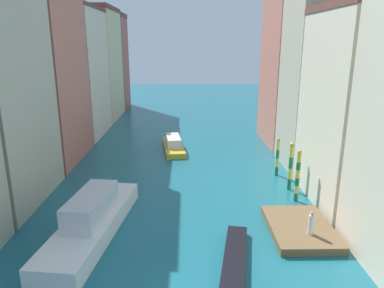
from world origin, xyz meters
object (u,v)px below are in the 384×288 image
(person_on_dock, at_px, (311,224))
(gondola_black, at_px, (233,272))
(motorboat_0, at_px, (173,145))
(mooring_pole_0, at_px, (298,175))
(vaporetto_white, at_px, (92,220))
(waterfront_dock, at_px, (300,228))
(mooring_pole_1, at_px, (291,166))
(mooring_pole_2, at_px, (277,156))

(person_on_dock, bearing_deg, gondola_black, -146.72)
(motorboat_0, bearing_deg, mooring_pole_0, -54.79)
(vaporetto_white, distance_m, gondola_black, 10.34)
(waterfront_dock, height_order, mooring_pole_1, mooring_pole_1)
(waterfront_dock, xyz_separation_m, gondola_black, (-5.27, -4.87, 0.00))
(mooring_pole_2, relative_size, gondola_black, 0.40)
(mooring_pole_0, xyz_separation_m, gondola_black, (-6.47, -9.94, -2.01))
(mooring_pole_2, bearing_deg, mooring_pole_0, -88.49)
(vaporetto_white, relative_size, gondola_black, 1.32)
(waterfront_dock, height_order, motorboat_0, motorboat_0)
(vaporetto_white, xyz_separation_m, gondola_black, (9.10, -4.85, -0.77))
(gondola_black, distance_m, motorboat_0, 25.52)
(waterfront_dock, height_order, mooring_pole_0, mooring_pole_0)
(gondola_black, bearing_deg, mooring_pole_2, 68.46)
(waterfront_dock, xyz_separation_m, vaporetto_white, (-14.37, -0.02, 0.77))
(gondola_black, relative_size, motorboat_0, 1.17)
(vaporetto_white, height_order, gondola_black, vaporetto_white)
(mooring_pole_2, distance_m, gondola_black, 17.28)
(mooring_pole_0, xyz_separation_m, mooring_pole_1, (0.10, 2.44, -0.04))
(person_on_dock, height_order, gondola_black, person_on_dock)
(person_on_dock, height_order, vaporetto_white, vaporetto_white)
(gondola_black, bearing_deg, motorboat_0, 99.62)
(mooring_pole_0, relative_size, motorboat_0, 0.54)
(waterfront_dock, bearing_deg, motorboat_0, 115.18)
(waterfront_dock, bearing_deg, mooring_pole_1, 80.17)
(vaporetto_white, bearing_deg, mooring_pole_1, 25.67)
(waterfront_dock, bearing_deg, vaporetto_white, -179.94)
(waterfront_dock, bearing_deg, mooring_pole_0, 76.70)
(mooring_pole_0, height_order, mooring_pole_2, mooring_pole_0)
(waterfront_dock, distance_m, mooring_pole_0, 5.59)
(person_on_dock, distance_m, motorboat_0, 23.66)
(vaporetto_white, bearing_deg, person_on_dock, -4.71)
(motorboat_0, bearing_deg, mooring_pole_1, -49.69)
(waterfront_dock, relative_size, mooring_pole_1, 1.41)
(waterfront_dock, xyz_separation_m, person_on_dock, (0.28, -1.22, 1.01))
(waterfront_dock, height_order, gondola_black, gondola_black)
(mooring_pole_2, xyz_separation_m, vaporetto_white, (-15.41, -11.14, -0.92))
(person_on_dock, bearing_deg, mooring_pole_0, 81.70)
(person_on_dock, distance_m, mooring_pole_1, 8.85)
(mooring_pole_1, height_order, motorboat_0, mooring_pole_1)
(mooring_pole_1, bearing_deg, waterfront_dock, -99.83)
(vaporetto_white, bearing_deg, waterfront_dock, 0.06)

